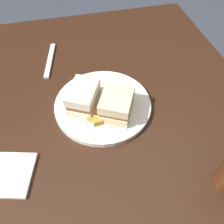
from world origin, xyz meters
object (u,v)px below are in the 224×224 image
at_px(sandwich_half_left, 83,97).
at_px(fork, 50,60).
at_px(plate, 103,105).
at_px(sandwich_half_right, 118,104).
at_px(napkin, 13,174).

height_order(sandwich_half_left, fork, sandwich_half_left).
relative_size(plate, sandwich_half_left, 2.23).
distance_m(plate, fork, 0.28).
xyz_separation_m(plate, sandwich_half_left, (-0.00, -0.05, 0.04)).
relative_size(sandwich_half_right, fork, 0.69).
bearing_deg(fork, plate, -139.71).
bearing_deg(sandwich_half_right, fork, -149.53).
bearing_deg(napkin, fork, 164.14).
bearing_deg(plate, sandwich_half_right, 40.12).
xyz_separation_m(plate, sandwich_half_right, (0.04, 0.03, 0.04)).
height_order(sandwich_half_right, fork, sandwich_half_right).
relative_size(sandwich_half_left, sandwich_half_right, 0.98).
xyz_separation_m(plate, napkin, (0.16, -0.25, -0.00)).
bearing_deg(plate, fork, -151.32).
bearing_deg(plate, sandwich_half_left, -94.30).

